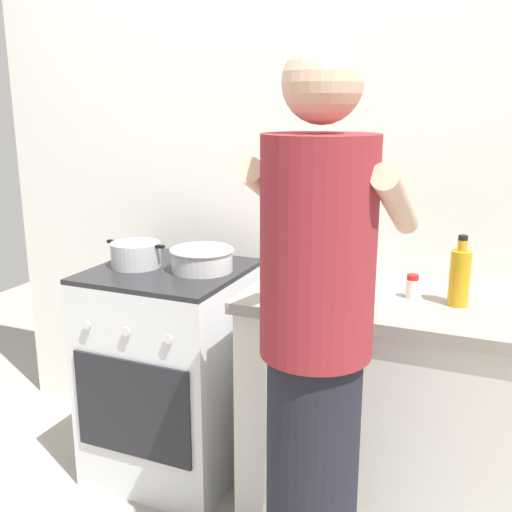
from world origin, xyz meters
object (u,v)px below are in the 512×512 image
at_px(stove_range, 172,370).
at_px(mixing_bowl, 202,258).
at_px(utensil_crock, 337,252).
at_px(spice_bottle, 412,287).
at_px(oil_bottle, 460,276).
at_px(pot, 136,255).
at_px(person, 315,366).

height_order(stove_range, mixing_bowl, mixing_bowl).
bearing_deg(utensil_crock, mixing_bowl, -162.10).
bearing_deg(mixing_bowl, utensil_crock, 17.90).
xyz_separation_m(spice_bottle, oil_bottle, (0.15, -0.02, 0.06)).
xyz_separation_m(stove_range, mixing_bowl, (0.14, 0.03, 0.50)).
height_order(mixing_bowl, spice_bottle, mixing_bowl).
relative_size(mixing_bowl, utensil_crock, 0.86).
height_order(stove_range, spice_bottle, spice_bottle).
relative_size(pot, oil_bottle, 1.13).
xyz_separation_m(pot, oil_bottle, (1.26, 0.01, 0.05)).
xyz_separation_m(stove_range, spice_bottle, (0.97, 0.00, 0.49)).
bearing_deg(mixing_bowl, stove_range, -168.45).
bearing_deg(spice_bottle, pot, -178.62).
bearing_deg(spice_bottle, person, -105.92).
height_order(pot, person, person).
bearing_deg(oil_bottle, person, -119.60).
height_order(stove_range, utensil_crock, utensil_crock).
relative_size(pot, spice_bottle, 3.23).
relative_size(stove_range, oil_bottle, 3.77).
distance_m(mixing_bowl, person, 0.90).
relative_size(stove_range, pot, 3.34).
relative_size(oil_bottle, person, 0.14).
bearing_deg(mixing_bowl, oil_bottle, -2.48).
distance_m(mixing_bowl, utensil_crock, 0.54).
bearing_deg(stove_range, spice_bottle, 0.26).
relative_size(stove_range, mixing_bowl, 3.46).
bearing_deg(oil_bottle, spice_bottle, 173.11).
bearing_deg(pot, utensil_crock, 15.29).
bearing_deg(utensil_crock, pot, -164.71).
xyz_separation_m(mixing_bowl, oil_bottle, (0.98, -0.04, 0.05)).
height_order(utensil_crock, spice_bottle, utensil_crock).
relative_size(utensil_crock, person, 0.18).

